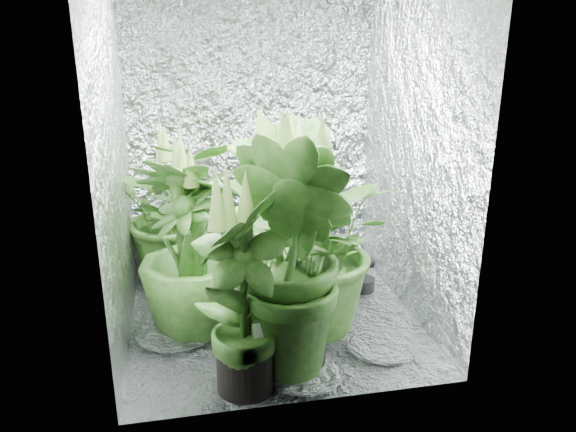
# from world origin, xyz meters

# --- Properties ---
(ground) EXTENTS (1.60, 1.60, 0.00)m
(ground) POSITION_xyz_m (0.00, 0.00, 0.00)
(ground) COLOR silver
(ground) RESTS_ON ground
(walls) EXTENTS (1.62, 1.62, 2.00)m
(walls) POSITION_xyz_m (0.00, 0.00, 1.00)
(walls) COLOR silver
(walls) RESTS_ON ground
(plant_a) EXTENTS (1.02, 1.02, 1.05)m
(plant_a) POSITION_xyz_m (-0.49, 0.57, 0.50)
(plant_a) COLOR black
(plant_a) RESTS_ON ground
(plant_b) EXTENTS (0.76, 0.76, 1.18)m
(plant_b) POSITION_xyz_m (0.07, 0.24, 0.55)
(plant_b) COLOR black
(plant_b) RESTS_ON ground
(plant_c) EXTENTS (0.74, 0.74, 1.13)m
(plant_c) POSITION_xyz_m (0.23, 0.45, 0.52)
(plant_c) COLOR black
(plant_c) RESTS_ON ground
(plant_d) EXTENTS (0.73, 0.73, 1.06)m
(plant_d) POSITION_xyz_m (-0.45, -0.08, 0.50)
(plant_d) COLOR black
(plant_d) RESTS_ON ground
(plant_e) EXTENTS (1.11, 1.11, 1.08)m
(plant_e) POSITION_xyz_m (0.15, -0.21, 0.52)
(plant_e) COLOR black
(plant_e) RESTS_ON ground
(plant_f) EXTENTS (0.71, 0.71, 1.05)m
(plant_f) POSITION_xyz_m (-0.23, -0.64, 0.48)
(plant_f) COLOR black
(plant_f) RESTS_ON ground
(plant_g) EXTENTS (0.87, 0.87, 1.28)m
(plant_g) POSITION_xyz_m (0.01, -0.53, 0.60)
(plant_g) COLOR black
(plant_g) RESTS_ON ground
(circulation_fan) EXTENTS (0.15, 0.32, 0.37)m
(circulation_fan) POSITION_xyz_m (0.60, 0.22, 0.15)
(circulation_fan) COLOR black
(circulation_fan) RESTS_ON ground
(plant_label) EXTENTS (0.06, 0.03, 0.08)m
(plant_label) POSITION_xyz_m (-0.18, -0.67, 0.30)
(plant_label) COLOR white
(plant_label) RESTS_ON plant_f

